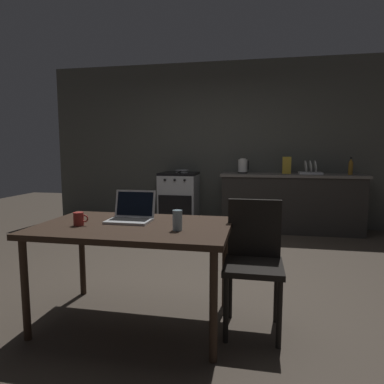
# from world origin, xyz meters

# --- Properties ---
(ground_plane) EXTENTS (12.00, 12.00, 0.00)m
(ground_plane) POSITION_xyz_m (0.00, 0.00, 0.00)
(ground_plane) COLOR #473D33
(back_wall) EXTENTS (6.40, 0.10, 2.73)m
(back_wall) POSITION_xyz_m (0.30, 2.64, 1.37)
(back_wall) COLOR #4A4B45
(back_wall) RESTS_ON ground_plane
(kitchen_counter) EXTENTS (2.16, 0.64, 0.91)m
(kitchen_counter) POSITION_xyz_m (1.24, 2.29, 0.45)
(kitchen_counter) COLOR #282623
(kitchen_counter) RESTS_ON ground_plane
(stove_oven) EXTENTS (0.60, 0.62, 0.91)m
(stove_oven) POSITION_xyz_m (-0.55, 2.28, 0.45)
(stove_oven) COLOR #B7BABF
(stove_oven) RESTS_ON ground_plane
(dining_table) EXTENTS (1.37, 0.86, 0.73)m
(dining_table) POSITION_xyz_m (-0.14, -0.90, 0.67)
(dining_table) COLOR #332319
(dining_table) RESTS_ON ground_plane
(chair) EXTENTS (0.40, 0.40, 0.91)m
(chair) POSITION_xyz_m (0.71, -0.80, 0.53)
(chair) COLOR black
(chair) RESTS_ON ground_plane
(laptop) EXTENTS (0.32, 0.28, 0.22)m
(laptop) POSITION_xyz_m (-0.21, -0.78, 0.78)
(laptop) COLOR silver
(laptop) RESTS_ON dining_table
(electric_kettle) EXTENTS (0.17, 0.15, 0.24)m
(electric_kettle) POSITION_xyz_m (0.50, 2.29, 1.02)
(electric_kettle) COLOR black
(electric_kettle) RESTS_ON kitchen_counter
(bottle) EXTENTS (0.07, 0.07, 0.26)m
(bottle) POSITION_xyz_m (2.09, 2.24, 1.03)
(bottle) COLOR #8C601E
(bottle) RESTS_ON kitchen_counter
(frying_pan) EXTENTS (0.22, 0.40, 0.05)m
(frying_pan) POSITION_xyz_m (-0.50, 2.26, 0.93)
(frying_pan) COLOR gray
(frying_pan) RESTS_ON stove_oven
(coffee_mug) EXTENTS (0.11, 0.07, 0.09)m
(coffee_mug) POSITION_xyz_m (-0.51, -1.00, 0.78)
(coffee_mug) COLOR #9E2D28
(coffee_mug) RESTS_ON dining_table
(drinking_glass) EXTENTS (0.06, 0.06, 0.14)m
(drinking_glass) POSITION_xyz_m (0.21, -1.01, 0.80)
(drinking_glass) COLOR #99B7C6
(drinking_glass) RESTS_ON dining_table
(cereal_box) EXTENTS (0.13, 0.05, 0.26)m
(cereal_box) POSITION_xyz_m (1.17, 2.31, 1.04)
(cereal_box) COLOR gold
(cereal_box) RESTS_ON kitchen_counter
(dish_rack) EXTENTS (0.34, 0.26, 0.21)m
(dish_rack) POSITION_xyz_m (1.53, 2.29, 0.95)
(dish_rack) COLOR silver
(dish_rack) RESTS_ON kitchen_counter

